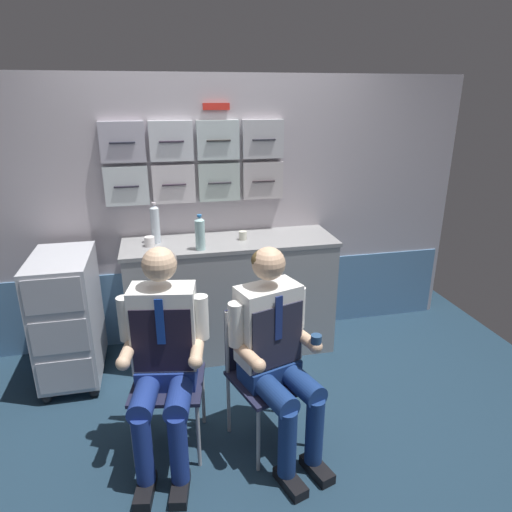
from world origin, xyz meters
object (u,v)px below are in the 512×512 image
folding_chair_center (261,359)px  paper_cup_tan (150,241)px  folding_chair_left (169,362)px  crew_member_center (276,347)px  sparkling_bottle_green (200,233)px  crew_member_left (163,351)px  service_trolley (68,316)px

folding_chair_center → paper_cup_tan: paper_cup_tan is taller
folding_chair_center → folding_chair_left: bearing=170.3°
paper_cup_tan → folding_chair_center: bearing=-58.4°
folding_chair_left → crew_member_center: bearing=-22.8°
folding_chair_center → sparkling_bottle_green: 1.03m
crew_member_center → folding_chair_left: bearing=157.2°
crew_member_left → service_trolley: bearing=125.7°
crew_member_left → folding_chair_center: 0.59m
folding_chair_center → crew_member_center: (0.05, -0.15, 0.16)m
crew_member_left → crew_member_center: size_ratio=1.01×
folding_chair_center → sparkling_bottle_green: sparkling_bottle_green is taller
folding_chair_left → crew_member_center: size_ratio=0.68×
folding_chair_center → crew_member_center: size_ratio=0.68×
folding_chair_left → crew_member_left: (-0.03, -0.16, 0.17)m
crew_member_left → folding_chair_center: bearing=6.7°
crew_member_left → folding_chair_center: crew_member_left is taller
crew_member_left → paper_cup_tan: bearing=92.7°
crew_member_center → sparkling_bottle_green: (-0.30, 0.99, 0.39)m
folding_chair_left → paper_cup_tan: paper_cup_tan is taller
sparkling_bottle_green → folding_chair_left: bearing=-110.6°
folding_chair_left → sparkling_bottle_green: bearing=69.4°
crew_member_left → paper_cup_tan: size_ratio=17.01×
crew_member_left → crew_member_center: bearing=-8.1°
service_trolley → paper_cup_tan: size_ratio=13.00×
folding_chair_center → sparkling_bottle_green: size_ratio=3.23×
sparkling_bottle_green → paper_cup_tan: 0.40m
paper_cup_tan → sparkling_bottle_green: bearing=-23.7°
paper_cup_tan → crew_member_center: bearing=-60.1°
service_trolley → sparkling_bottle_green: sparkling_bottle_green is taller
folding_chair_center → crew_member_center: bearing=-72.1°
folding_chair_left → service_trolley: bearing=132.2°
service_trolley → crew_member_left: (0.66, -0.91, 0.18)m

